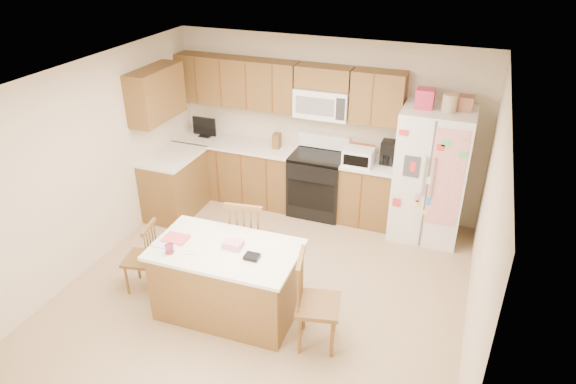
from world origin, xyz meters
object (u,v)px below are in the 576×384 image
at_px(stove, 318,182).
at_px(windsor_chair_right, 315,304).
at_px(island, 227,280).
at_px(windsor_chair_back, 249,240).
at_px(refrigerator, 431,173).
at_px(windsor_chair_left, 143,258).

relative_size(stove, windsor_chair_right, 1.08).
xyz_separation_m(island, windsor_chair_back, (-0.05, 0.67, 0.08)).
height_order(stove, refrigerator, refrigerator).
xyz_separation_m(refrigerator, windsor_chair_left, (-2.91, -2.39, -0.51)).
relative_size(refrigerator, windsor_chair_right, 1.95).
xyz_separation_m(windsor_chair_left, windsor_chair_back, (1.06, 0.64, 0.10)).
height_order(windsor_chair_left, windsor_chair_right, windsor_chair_right).
height_order(stove, windsor_chair_left, stove).
height_order(windsor_chair_left, windsor_chair_back, windsor_chair_back).
height_order(refrigerator, windsor_chair_left, refrigerator).
relative_size(island, windsor_chair_left, 1.79).
height_order(island, windsor_chair_back, windsor_chair_back).
relative_size(refrigerator, island, 1.31).
height_order(stove, windsor_chair_back, stove).
bearing_deg(stove, windsor_chair_left, -118.60).
bearing_deg(windsor_chair_back, island, -85.83).
bearing_deg(windsor_chair_back, windsor_chair_left, -148.68).
bearing_deg(island, windsor_chair_back, 94.17).
xyz_separation_m(stove, windsor_chair_right, (0.81, -2.60, 0.02)).
bearing_deg(windsor_chair_right, refrigerator, 73.20).
distance_m(windsor_chair_left, windsor_chair_right, 2.15).
height_order(windsor_chair_back, windsor_chair_right, windsor_chair_back).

